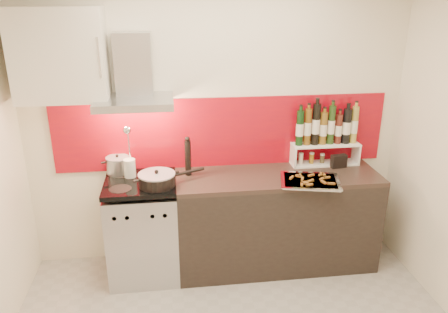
{
  "coord_description": "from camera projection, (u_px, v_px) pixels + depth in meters",
  "views": [
    {
      "loc": [
        -0.43,
        -2.36,
        2.4
      ],
      "look_at": [
        0.0,
        0.95,
        1.15
      ],
      "focal_mm": 35.0,
      "sensor_mm": 36.0,
      "label": 1
    }
  ],
  "objects": [
    {
      "name": "backsplash",
      "position": [
        223.0,
        132.0,
        3.95
      ],
      "size": [
        3.0,
        0.02,
        0.64
      ],
      "primitive_type": "cube",
      "color": "maroon",
      "rests_on": "back_wall"
    },
    {
      "name": "baking_tray",
      "position": [
        310.0,
        181.0,
        3.68
      ],
      "size": [
        0.56,
        0.48,
        0.03
      ],
      "color": "silver",
      "rests_on": "counter"
    },
    {
      "name": "utensil_jar",
      "position": [
        129.0,
        163.0,
        3.72
      ],
      "size": [
        0.1,
        0.15,
        0.49
      ],
      "color": "silver",
      "rests_on": "range_stove"
    },
    {
      "name": "counter",
      "position": [
        276.0,
        220.0,
        4.0
      ],
      "size": [
        1.8,
        0.6,
        0.9
      ],
      "color": "black",
      "rests_on": "ground"
    },
    {
      "name": "step_shelf",
      "position": [
        326.0,
        134.0,
        3.98
      ],
      "size": [
        0.63,
        0.17,
        0.58
      ],
      "color": "white",
      "rests_on": "counter"
    },
    {
      "name": "pepper_mill",
      "position": [
        188.0,
        157.0,
        3.78
      ],
      "size": [
        0.06,
        0.06,
        0.35
      ],
      "color": "black",
      "rests_on": "counter"
    },
    {
      "name": "range_stove",
      "position": [
        144.0,
        229.0,
        3.86
      ],
      "size": [
        0.6,
        0.6,
        0.91
      ],
      "color": "#B7B7BA",
      "rests_on": "ground"
    },
    {
      "name": "caddy_box",
      "position": [
        339.0,
        161.0,
        3.99
      ],
      "size": [
        0.15,
        0.08,
        0.12
      ],
      "primitive_type": "cube",
      "rotation": [
        0.0,
        0.0,
        0.16
      ],
      "color": "black",
      "rests_on": "counter"
    },
    {
      "name": "stock_pot",
      "position": [
        118.0,
        165.0,
        3.83
      ],
      "size": [
        0.2,
        0.2,
        0.17
      ],
      "color": "#B7B7BA",
      "rests_on": "range_stove"
    },
    {
      "name": "back_wall",
      "position": [
        218.0,
        124.0,
        3.93
      ],
      "size": [
        3.4,
        0.02,
        2.6
      ],
      "primitive_type": "cube",
      "color": "silver",
      "rests_on": "ground"
    },
    {
      "name": "upper_cabinet",
      "position": [
        60.0,
        55.0,
        3.38
      ],
      "size": [
        0.7,
        0.35,
        0.72
      ],
      "primitive_type": "cube",
      "color": "silver",
      "rests_on": "back_wall"
    },
    {
      "name": "range_hood",
      "position": [
        134.0,
        80.0,
        3.53
      ],
      "size": [
        0.62,
        0.5,
        0.61
      ],
      "color": "#B7B7BA",
      "rests_on": "back_wall"
    },
    {
      "name": "saute_pan",
      "position": [
        158.0,
        179.0,
        3.59
      ],
      "size": [
        0.56,
        0.35,
        0.14
      ],
      "color": "black",
      "rests_on": "range_stove"
    }
  ]
}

